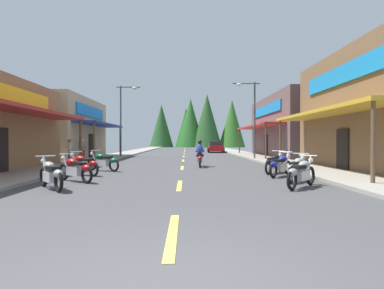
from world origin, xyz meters
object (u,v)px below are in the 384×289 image
(motorcycle_parked_right_2, at_px, (281,165))
(motorcycle_parked_left_2, at_px, (83,164))
(pedestrian_browsing, at_px, (82,148))
(streetlamp_left, at_px, (124,111))
(motorcycle_parked_left_1, at_px, (75,169))
(motorcycle_parked_left_3, at_px, (103,161))
(motorcycle_parked_right_0, at_px, (301,173))
(motorcycle_parked_right_3, at_px, (274,163))
(rider_cruising_lead, at_px, (200,156))
(motorcycle_parked_right_1, at_px, (297,168))
(motorcycle_parked_left_0, at_px, (51,174))
(parked_car_curbside, at_px, (216,147))
(pedestrian_waiting, at_px, (70,150))
(streetlamp_right, at_px, (250,109))

(motorcycle_parked_right_2, distance_m, motorcycle_parked_left_2, 8.52)
(pedestrian_browsing, bearing_deg, streetlamp_left, -43.77)
(motorcycle_parked_left_2, xyz_separation_m, pedestrian_browsing, (-3.07, 8.93, 0.50))
(motorcycle_parked_left_1, distance_m, pedestrian_browsing, 11.58)
(motorcycle_parked_right_2, height_order, motorcycle_parked_left_3, same)
(motorcycle_parked_right_0, bearing_deg, motorcycle_parked_left_2, 109.11)
(motorcycle_parked_right_3, bearing_deg, motorcycle_parked_right_0, -148.07)
(motorcycle_parked_right_3, relative_size, rider_cruising_lead, 0.82)
(motorcycle_parked_right_0, relative_size, rider_cruising_lead, 0.76)
(motorcycle_parked_right_0, xyz_separation_m, rider_cruising_lead, (-2.92, 7.87, 0.17))
(motorcycle_parked_left_2, bearing_deg, motorcycle_parked_left_3, -64.53)
(streetlamp_left, relative_size, motorcycle_parked_right_1, 3.58)
(motorcycle_parked_right_0, distance_m, rider_cruising_lead, 8.40)
(motorcycle_parked_left_0, height_order, parked_car_curbside, parked_car_curbside)
(motorcycle_parked_left_3, relative_size, parked_car_curbside, 0.43)
(motorcycle_parked_right_1, xyz_separation_m, motorcycle_parked_left_3, (-8.26, 4.00, 0.00))
(motorcycle_parked_right_0, relative_size, motorcycle_parked_right_3, 0.93)
(motorcycle_parked_right_3, bearing_deg, streetlamp_left, 73.08)
(motorcycle_parked_left_0, relative_size, parked_car_curbside, 0.39)
(motorcycle_parked_left_1, xyz_separation_m, pedestrian_waiting, (-3.47, 8.53, 0.45))
(streetlamp_left, relative_size, motorcycle_parked_right_2, 3.82)
(pedestrian_browsing, bearing_deg, motorcycle_parked_right_3, -147.47)
(motorcycle_parked_right_3, bearing_deg, rider_cruising_lead, 80.55)
(motorcycle_parked_right_2, bearing_deg, motorcycle_parked_left_1, 141.65)
(streetlamp_left, distance_m, motorcycle_parked_left_0, 18.33)
(streetlamp_right, distance_m, motorcycle_parked_right_1, 13.28)
(motorcycle_parked_left_0, relative_size, pedestrian_browsing, 1.00)
(motorcycle_parked_right_0, relative_size, motorcycle_parked_left_0, 0.96)
(streetlamp_left, distance_m, motorcycle_parked_left_1, 16.66)
(motorcycle_parked_left_3, distance_m, pedestrian_waiting, 5.69)
(motorcycle_parked_right_2, height_order, motorcycle_parked_left_2, same)
(motorcycle_parked_left_2, relative_size, pedestrian_browsing, 1.05)
(streetlamp_left, height_order, motorcycle_parked_right_3, streetlamp_left)
(motorcycle_parked_left_0, distance_m, motorcycle_parked_left_1, 1.73)
(motorcycle_parked_right_3, xyz_separation_m, motorcycle_parked_left_0, (-8.30, -4.59, 0.00))
(motorcycle_parked_left_3, relative_size, rider_cruising_lead, 0.88)
(streetlamp_right, xyz_separation_m, motorcycle_parked_left_0, (-9.29, -14.49, -3.53))
(motorcycle_parked_left_1, bearing_deg, parked_car_curbside, -67.78)
(streetlamp_left, xyz_separation_m, motorcycle_parked_left_0, (1.37, -17.90, -3.69))
(streetlamp_right, height_order, motorcycle_parked_left_0, streetlamp_right)
(streetlamp_left, distance_m, streetlamp_right, 11.20)
(motorcycle_parked_right_1, height_order, motorcycle_parked_left_0, same)
(motorcycle_parked_right_3, xyz_separation_m, pedestrian_browsing, (-11.67, 8.17, 0.50))
(pedestrian_browsing, bearing_deg, motorcycle_parked_left_2, 176.47)
(rider_cruising_lead, bearing_deg, motorcycle_parked_right_3, -134.69)
(motorcycle_parked_right_1, height_order, motorcycle_parked_left_1, same)
(motorcycle_parked_left_3, bearing_deg, rider_cruising_lead, -123.60)
(streetlamp_right, bearing_deg, motorcycle_parked_right_1, -94.41)
(streetlamp_left, distance_m, motorcycle_parked_right_0, 20.31)
(motorcycle_parked_right_2, bearing_deg, motorcycle_parked_left_2, 127.11)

